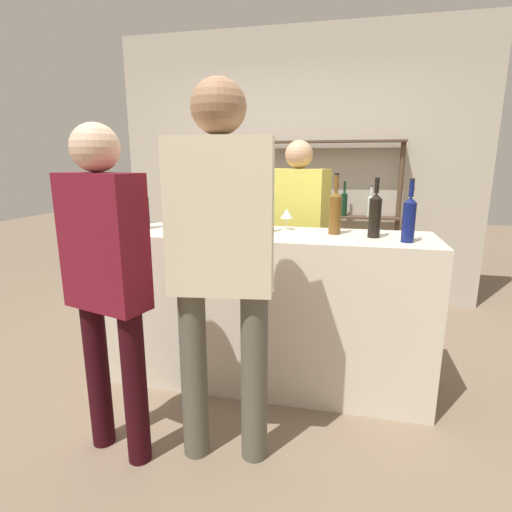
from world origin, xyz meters
The scene contains 14 objects.
ground_plane centered at (0.00, 0.00, 0.00)m, with size 16.00×16.00×0.00m, color #7A6651.
bar_counter centered at (0.00, 0.00, 0.51)m, with size 2.23×0.59×1.03m, color beige.
back_wall centered at (0.00, 1.89, 1.40)m, with size 3.83×0.12×2.80m, color #B2A899.
back_shelf centered at (-0.01, 1.71, 1.12)m, with size 2.17×0.18×1.68m.
counter_bottle_0 centered at (0.49, 0.07, 1.17)m, with size 0.08×0.08×0.38m.
counter_bottle_1 centered at (0.04, 0.01, 1.17)m, with size 0.08×0.08×0.35m.
counter_bottle_2 centered at (-0.78, -0.01, 1.16)m, with size 0.08×0.08×0.35m.
counter_bottle_3 centered at (0.91, -0.11, 1.17)m, with size 0.07×0.07×0.36m.
counter_bottle_4 centered at (0.73, 0.00, 1.17)m, with size 0.07×0.07×0.36m.
counter_bottle_5 centered at (-0.92, 0.18, 1.17)m, with size 0.09×0.09×0.35m.
wine_glass centered at (0.17, 0.16, 1.13)m, with size 0.08×0.08×0.14m.
customer_left centered at (-0.52, -0.87, 0.97)m, with size 0.44×0.29×1.64m.
server_behind_counter centered at (0.18, 0.68, 0.95)m, with size 0.51×0.34×1.64m.
customer_center centered at (0.01, -0.77, 1.07)m, with size 0.50×0.27×1.82m.
Camera 1 is at (0.57, -2.47, 1.47)m, focal length 28.00 mm.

